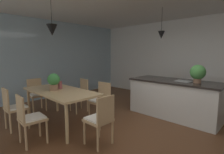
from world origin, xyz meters
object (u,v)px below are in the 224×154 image
at_px(chair_far_left, 80,94).
at_px(potted_plant_on_table, 54,81).
at_px(chair_near_right, 29,117).
at_px(vase_on_dining_table, 60,85).
at_px(dining_table, 60,94).
at_px(chair_near_left, 14,107).
at_px(chair_window_end, 36,93).
at_px(chair_kitchen_end, 100,118).
at_px(potted_plant_on_island, 198,73).
at_px(chair_far_right, 101,99).
at_px(kitchen_island, 174,98).

height_order(chair_far_left, potted_plant_on_table, potted_plant_on_table).
distance_m(chair_near_right, vase_on_dining_table, 1.14).
height_order(dining_table, chair_near_right, chair_near_right).
relative_size(chair_near_left, chair_window_end, 1.00).
relative_size(chair_far_left, potted_plant_on_table, 2.35).
bearing_deg(chair_kitchen_end, chair_far_left, 154.72).
bearing_deg(vase_on_dining_table, chair_window_end, -175.40).
bearing_deg(potted_plant_on_table, chair_near_right, -53.74).
xyz_separation_m(chair_near_right, chair_kitchen_end, (0.89, 0.82, 0.00)).
bearing_deg(potted_plant_on_island, vase_on_dining_table, -136.74).
relative_size(dining_table, chair_near_left, 2.16).
xyz_separation_m(chair_far_right, kitchen_island, (1.16, 1.40, -0.01)).
bearing_deg(potted_plant_on_island, potted_plant_on_table, -133.97).
distance_m(chair_near_right, potted_plant_on_table, 1.04).
bearing_deg(vase_on_dining_table, chair_near_right, -57.16).
distance_m(dining_table, potted_plant_on_island, 3.08).
bearing_deg(chair_far_left, chair_kitchen_end, -25.28).
distance_m(dining_table, potted_plant_on_table, 0.31).
relative_size(chair_window_end, potted_plant_on_table, 2.35).
distance_m(chair_far_left, chair_far_right, 0.84).
relative_size(chair_far_left, kitchen_island, 0.41).
height_order(dining_table, chair_far_right, chair_far_right).
bearing_deg(chair_near_right, chair_far_left, 117.15).
height_order(chair_near_right, chair_far_right, same).
distance_m(chair_near_left, chair_far_right, 1.84).
bearing_deg(chair_window_end, chair_near_left, -42.77).
bearing_deg(chair_window_end, chair_far_right, 25.23).
bearing_deg(chair_far_left, chair_near_right, -62.85).
xyz_separation_m(chair_far_left, kitchen_island, (2.00, 1.40, -0.01)).
height_order(chair_kitchen_end, potted_plant_on_table, potted_plant_on_table).
height_order(kitchen_island, potted_plant_on_table, potted_plant_on_table).
xyz_separation_m(chair_far_left, potted_plant_on_island, (2.51, 1.40, 0.66)).
bearing_deg(dining_table, chair_kitchen_end, 0.05).
distance_m(chair_far_right, kitchen_island, 1.82).
xyz_separation_m(kitchen_island, potted_plant_on_island, (0.51, -0.00, 0.67)).
bearing_deg(potted_plant_on_table, dining_table, 31.31).
distance_m(chair_far_left, potted_plant_on_table, 1.06).
height_order(chair_far_right, kitchen_island, kitchen_island).
xyz_separation_m(dining_table, kitchen_island, (1.58, 2.22, -0.22)).
xyz_separation_m(chair_near_right, potted_plant_on_island, (1.67, 3.04, 0.66)).
relative_size(chair_far_right, kitchen_island, 0.41).
bearing_deg(chair_near_right, kitchen_island, 69.07).
bearing_deg(chair_near_left, chair_near_right, 0.01).
distance_m(chair_kitchen_end, vase_on_dining_table, 1.52).
height_order(dining_table, chair_window_end, chair_window_end).
height_order(kitchen_island, potted_plant_on_island, potted_plant_on_island).
height_order(chair_far_left, chair_kitchen_end, same).
distance_m(chair_near_left, vase_on_dining_table, 1.01).
relative_size(kitchen_island, potted_plant_on_island, 5.25).
height_order(chair_window_end, chair_far_right, same).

